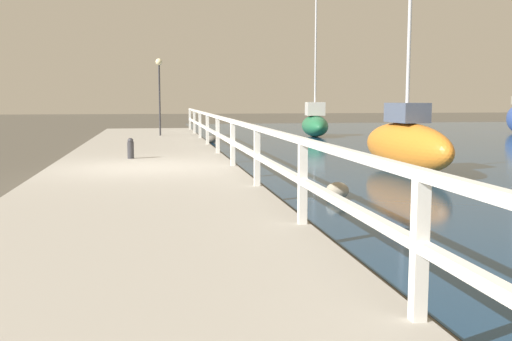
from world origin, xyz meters
name	(u,v)px	position (x,y,z in m)	size (l,w,h in m)	color
ground_plane	(144,181)	(0.00, 0.00, 0.00)	(120.00, 120.00, 0.00)	#4C473D
dock_walkway	(143,174)	(0.00, 0.00, 0.15)	(4.22, 36.00, 0.30)	#9E998E
railing	(233,134)	(2.01, 0.00, 1.02)	(0.10, 32.50, 1.05)	white
boulder_water_edge	(212,139)	(2.59, 11.10, 0.15)	(0.41, 0.37, 0.31)	#666056
boulder_near_dock	(337,191)	(3.51, -3.12, 0.16)	(0.42, 0.38, 0.31)	gray
mooring_bollard	(131,148)	(-0.34, 2.06, 0.56)	(0.17, 0.17, 0.53)	#333338
dock_lamp	(159,77)	(0.51, 11.69, 2.69)	(0.28, 0.28, 3.16)	#2D2D33
sailboat_green	(315,123)	(7.90, 14.54, 0.66)	(1.61, 3.65, 7.44)	#236B42
sailboat_orange	(406,144)	(6.42, 0.55, 0.70)	(1.26, 4.18, 5.26)	orange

